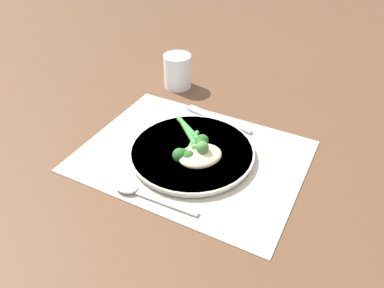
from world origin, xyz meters
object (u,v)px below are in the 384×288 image
object	(u,v)px
broccoli_stalk_front	(198,139)
water_glass	(178,71)
broccoli_stalk_rear	(197,147)
spoon	(136,191)
chicken_fillet	(200,156)
knife	(219,119)
plate	(192,152)
broccoli_stalk_right	(185,154)

from	to	relation	value
broccoli_stalk_front	water_glass	world-z (taller)	water_glass
broccoli_stalk_rear	spoon	size ratio (longest dim) A/B	0.59
chicken_fillet	knife	size ratio (longest dim) A/B	0.64
plate	broccoli_stalk_rear	world-z (taller)	broccoli_stalk_rear
broccoli_stalk_right	broccoli_stalk_rear	size ratio (longest dim) A/B	1.10
broccoli_stalk_rear	water_glass	bearing A→B (deg)	-100.53
spoon	water_glass	bearing A→B (deg)	16.80
water_glass	broccoli_stalk_right	bearing A→B (deg)	-58.11
plate	chicken_fillet	size ratio (longest dim) A/B	2.28
spoon	broccoli_stalk_rear	bearing A→B (deg)	-20.83
chicken_fillet	water_glass	xyz separation A→B (m)	(-0.21, 0.28, 0.02)
broccoli_stalk_front	knife	size ratio (longest dim) A/B	0.60
chicken_fillet	water_glass	size ratio (longest dim) A/B	1.27
chicken_fillet	spoon	distance (m)	0.15
broccoli_stalk_rear	knife	xyz separation A→B (m)	(-0.01, 0.15, -0.02)
broccoli_stalk_rear	spoon	xyz separation A→B (m)	(-0.05, -0.15, -0.02)
chicken_fillet	knife	xyz separation A→B (m)	(-0.03, 0.17, -0.02)
chicken_fillet	broccoli_stalk_right	world-z (taller)	broccoli_stalk_right
plate	spoon	bearing A→B (deg)	-105.63
water_glass	broccoli_stalk_rear	bearing A→B (deg)	-53.50
plate	chicken_fillet	distance (m)	0.04
broccoli_stalk_right	broccoli_stalk_rear	distance (m)	0.04
broccoli_stalk_front	spoon	xyz separation A→B (m)	(-0.04, -0.18, -0.02)
broccoli_stalk_rear	knife	world-z (taller)	broccoli_stalk_rear
knife	spoon	xyz separation A→B (m)	(-0.04, -0.30, 0.00)
knife	plate	bearing A→B (deg)	-169.01
broccoli_stalk_right	water_glass	distance (m)	0.34
broccoli_stalk_front	spoon	world-z (taller)	broccoli_stalk_front
broccoli_stalk_right	plate	bearing A→B (deg)	-98.12
broccoli_stalk_right	broccoli_stalk_front	xyz separation A→B (m)	(-0.00, 0.06, -0.00)
broccoli_stalk_rear	broccoli_stalk_front	bearing A→B (deg)	-117.04
water_glass	plate	bearing A→B (deg)	-55.12
broccoli_stalk_rear	spoon	bearing A→B (deg)	23.89
broccoli_stalk_rear	chicken_fillet	bearing A→B (deg)	83.22
plate	broccoli_stalk_front	xyz separation A→B (m)	(0.00, 0.03, 0.02)
plate	knife	world-z (taller)	plate
spoon	broccoli_stalk_front	bearing A→B (deg)	-15.42
broccoli_stalk_rear	knife	size ratio (longest dim) A/B	0.57
chicken_fillet	broccoli_stalk_front	distance (m)	0.06
chicken_fillet	broccoli_stalk_front	size ratio (longest dim) A/B	1.07
broccoli_stalk_right	broccoli_stalk_rear	world-z (taller)	broccoli_stalk_right
water_glass	spoon	bearing A→B (deg)	-71.45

